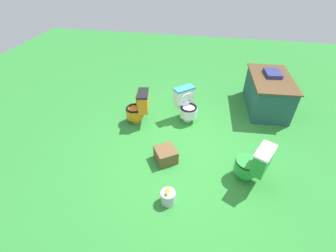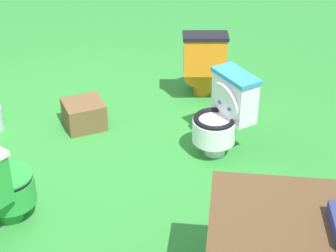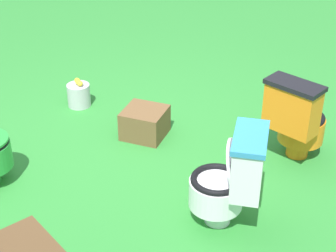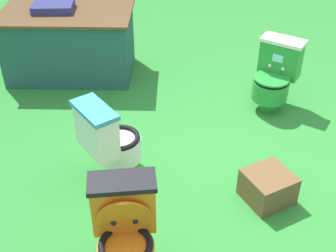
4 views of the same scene
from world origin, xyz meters
name	(u,v)px [view 2 (image 2 of 4)]	position (x,y,z in m)	size (l,w,h in m)	color
ground	(96,148)	(0.00, 0.00, 0.00)	(14.00, 14.00, 0.00)	#2D8433
toilet_orange	(204,63)	(-0.81, -1.12, 0.37)	(0.49, 0.56, 0.73)	orange
toilet_white	(224,114)	(-1.10, -0.15, 0.37)	(0.64, 0.63, 0.73)	white
small_crate	(84,114)	(0.21, -0.35, 0.13)	(0.36, 0.34, 0.25)	brown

